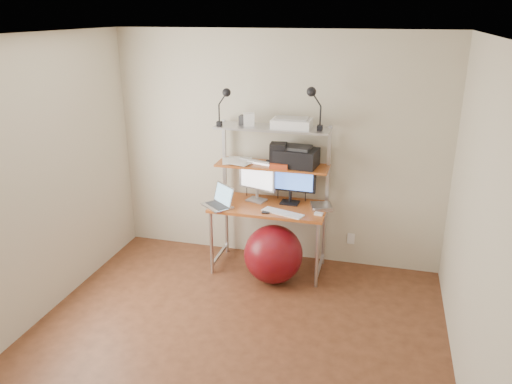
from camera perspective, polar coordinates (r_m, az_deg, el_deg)
room at (r=3.76m, az=-3.52°, el=-2.13°), size 3.60×3.60×3.60m
computer_desk at (r=5.22m, az=1.69°, el=0.90°), size 1.20×0.60×1.57m
wall_outlet at (r=5.61m, az=10.80°, el=-5.26°), size 0.08×0.01×0.12m
monitor_silver at (r=5.29m, az=0.12°, el=1.66°), size 0.42×0.20×0.48m
monitor_black at (r=5.23m, az=3.98°, el=1.49°), size 0.53×0.16×0.53m
laptop at (r=5.22m, az=-4.09°, el=-1.11°), size 0.41×0.40×0.28m
keyboard at (r=5.04m, az=3.08°, el=-2.39°), size 0.46×0.26×0.01m
mouse at (r=5.03m, az=7.18°, el=-2.50°), size 0.09×0.06×0.02m
mac_mini at (r=5.20m, az=7.47°, el=-1.65°), size 0.26×0.26×0.04m
phone at (r=5.08m, az=1.20°, el=-2.15°), size 0.09×0.15×0.01m
printer at (r=5.16m, az=4.55°, el=4.05°), size 0.48×0.35×0.21m
nas_cube at (r=5.14m, az=2.55°, el=4.29°), size 0.18×0.18×0.24m
red_box at (r=5.10m, az=2.68°, el=3.05°), size 0.19×0.13×0.05m
scanner at (r=5.08m, az=4.10°, el=7.87°), size 0.39×0.26×0.10m
box_white at (r=5.17m, az=-0.82°, el=8.31°), size 0.13×0.12×0.13m
box_grey at (r=5.22m, az=-1.35°, el=8.23°), size 0.10×0.10×0.10m
clip_lamp_left at (r=5.09m, az=-3.57°, el=10.59°), size 0.15×0.09×0.39m
clip_lamp_right at (r=4.94m, az=6.56°, el=10.53°), size 0.17×0.09×0.42m
exercise_ball at (r=5.18m, az=1.99°, el=-7.11°), size 0.61×0.61×0.61m
paper_stack at (r=5.32m, az=-2.04°, el=3.59°), size 0.42×0.37×0.02m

